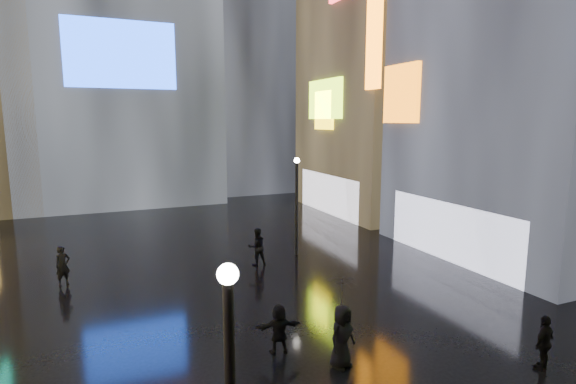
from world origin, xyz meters
TOP-DOWN VIEW (x-y plane):
  - ground at (0.00, 20.00)m, footprint 140.00×140.00m
  - building_right_far at (15.98, 30.00)m, footprint 10.28×12.00m
  - tower_flank_right at (9.00, 46.00)m, footprint 12.00×12.00m
  - lamp_far at (4.37, 21.05)m, footprint 0.30×0.30m
  - pedestrian_3 at (6.31, 8.07)m, footprint 1.02×0.61m
  - pedestrian_4 at (1.04, 10.46)m, footprint 1.07×0.88m
  - pedestrian_5 at (-0.34, 11.90)m, footprint 1.50×0.70m
  - pedestrian_6 at (-6.80, 20.95)m, footprint 0.75×0.67m
  - pedestrian_7 at (1.85, 20.23)m, footprint 0.92×0.72m
  - umbrella_2 at (1.04, 10.46)m, footprint 1.14×1.12m

SIDE VIEW (x-z plane):
  - ground at x=0.00m, z-range 0.00..0.00m
  - pedestrian_5 at x=-0.34m, z-range 0.00..1.55m
  - pedestrian_3 at x=6.31m, z-range 0.00..1.62m
  - pedestrian_6 at x=-6.80m, z-range 0.00..1.73m
  - pedestrian_7 at x=1.85m, z-range 0.00..1.86m
  - pedestrian_4 at x=1.04m, z-range 0.00..1.87m
  - umbrella_2 at x=1.04m, z-range 1.87..2.72m
  - lamp_far at x=4.37m, z-range 0.34..5.54m
  - building_right_far at x=15.98m, z-range -0.02..27.98m
  - tower_flank_right at x=9.00m, z-range 0.00..34.00m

